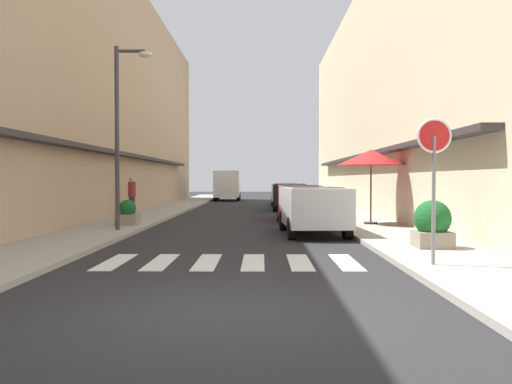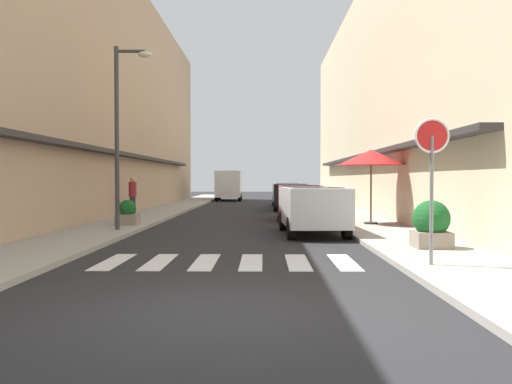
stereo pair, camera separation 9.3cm
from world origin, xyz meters
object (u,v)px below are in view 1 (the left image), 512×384
(round_street_sign, at_px, (434,153))
(pedestrian_walking_near, at_px, (132,195))
(parked_car_distant, at_px, (285,191))
(parked_car_near, at_px, (313,205))
(parked_car_mid, at_px, (299,198))
(cafe_umbrella, at_px, (371,158))
(planter_midblock, at_px, (127,214))
(parked_car_far, at_px, (290,194))
(delivery_van, at_px, (228,183))
(planter_corner, at_px, (432,224))
(street_lamp, at_px, (123,119))

(round_street_sign, relative_size, pedestrian_walking_near, 1.60)
(pedestrian_walking_near, bearing_deg, parked_car_distant, 126.28)
(round_street_sign, bearing_deg, parked_car_near, 103.97)
(parked_car_near, xyz_separation_m, parked_car_mid, (-0.00, 6.02, -0.00))
(parked_car_mid, relative_size, cafe_umbrella, 1.54)
(cafe_umbrella, bearing_deg, parked_car_near, -131.98)
(parked_car_mid, relative_size, parked_car_distant, 0.96)
(round_street_sign, distance_m, planter_midblock, 11.81)
(parked_car_far, distance_m, pedestrian_walking_near, 9.46)
(delivery_van, bearing_deg, parked_car_far, -72.39)
(parked_car_far, bearing_deg, delivery_van, 107.61)
(cafe_umbrella, bearing_deg, planter_corner, -89.28)
(parked_car_mid, bearing_deg, street_lamp, -136.18)
(street_lamp, bearing_deg, round_street_sign, -42.03)
(parked_car_far, distance_m, delivery_van, 14.21)
(parked_car_distant, distance_m, round_street_sign, 24.98)
(planter_corner, bearing_deg, parked_car_distant, 96.11)
(street_lamp, bearing_deg, parked_car_far, 64.68)
(cafe_umbrella, relative_size, planter_midblock, 3.02)
(parked_car_distant, height_order, round_street_sign, round_street_sign)
(cafe_umbrella, bearing_deg, parked_car_far, 102.66)
(cafe_umbrella, height_order, planter_midblock, cafe_umbrella)
(pedestrian_walking_near, bearing_deg, parked_car_near, 25.01)
(planter_corner, bearing_deg, planter_midblock, 144.67)
(delivery_van, bearing_deg, planter_corner, -77.58)
(parked_car_mid, height_order, cafe_umbrella, cafe_umbrella)
(parked_car_far, xyz_separation_m, street_lamp, (-5.94, -12.55, 2.68))
(planter_corner, bearing_deg, parked_car_far, 98.09)
(round_street_sign, relative_size, planter_corner, 2.47)
(parked_car_far, height_order, round_street_sign, round_street_sign)
(parked_car_far, distance_m, cafe_umbrella, 10.67)
(parked_car_near, relative_size, parked_car_distant, 1.00)
(parked_car_near, xyz_separation_m, parked_car_far, (0.00, 12.88, -0.00))
(parked_car_near, bearing_deg, street_lamp, 176.89)
(street_lamp, relative_size, cafe_umbrella, 2.18)
(parked_car_mid, height_order, planter_corner, parked_car_mid)
(street_lamp, relative_size, pedestrian_walking_near, 3.38)
(delivery_van, height_order, cafe_umbrella, cafe_umbrella)
(parked_car_far, xyz_separation_m, parked_car_distant, (0.00, 5.53, 0.00))
(cafe_umbrella, bearing_deg, round_street_sign, -94.43)
(parked_car_distant, relative_size, street_lamp, 0.74)
(street_lamp, xyz_separation_m, planter_corner, (8.34, -4.31, -2.95))
(street_lamp, bearing_deg, pedestrian_walking_near, 101.34)
(parked_car_mid, distance_m, parked_car_distant, 12.38)
(parked_car_near, relative_size, parked_car_far, 1.05)
(parked_car_near, xyz_separation_m, parked_car_distant, (0.00, 18.41, 0.00))
(street_lamp, distance_m, pedestrian_walking_near, 7.08)
(parked_car_far, relative_size, pedestrian_walking_near, 2.37)
(parked_car_near, distance_m, delivery_van, 26.77)
(round_street_sign, bearing_deg, parked_car_far, 94.76)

